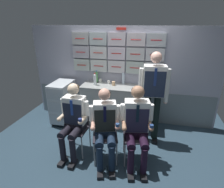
% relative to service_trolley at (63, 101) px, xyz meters
% --- Properties ---
extents(ground, '(4.80, 4.80, 0.04)m').
position_rel_service_trolley_xyz_m(ground, '(1.28, -0.92, -0.53)').
color(ground, '#263A48').
extents(galley_bulkhead, '(4.20, 0.14, 2.15)m').
position_rel_service_trolley_xyz_m(galley_bulkhead, '(1.27, 0.45, 0.59)').
color(galley_bulkhead, '#A4A5B9').
rests_on(galley_bulkhead, ground).
extents(galley_counter, '(1.53, 0.53, 0.93)m').
position_rel_service_trolley_xyz_m(galley_counter, '(1.22, 0.17, -0.05)').
color(galley_counter, '#9EA19F').
rests_on(galley_counter, ground).
extents(service_trolley, '(0.40, 0.65, 0.96)m').
position_rel_service_trolley_xyz_m(service_trolley, '(0.00, 0.00, 0.00)').
color(service_trolley, black).
rests_on(service_trolley, ground).
extents(folding_chair_left, '(0.42, 0.42, 0.87)m').
position_rel_service_trolley_xyz_m(folding_chair_left, '(0.73, -0.85, 0.03)').
color(folding_chair_left, '#A8AAAF').
rests_on(folding_chair_left, ground).
extents(crew_member_left, '(0.50, 0.62, 1.30)m').
position_rel_service_trolley_xyz_m(crew_member_left, '(0.73, -1.01, 0.21)').
color(crew_member_left, black).
rests_on(crew_member_left, ground).
extents(folding_chair_right, '(0.50, 0.50, 0.87)m').
position_rel_service_trolley_xyz_m(folding_chair_right, '(1.26, -0.94, 0.03)').
color(folding_chair_right, '#A8AAAF').
rests_on(folding_chair_right, ground).
extents(crew_member_right, '(0.52, 0.67, 1.29)m').
position_rel_service_trolley_xyz_m(crew_member_right, '(1.30, -1.09, 0.20)').
color(crew_member_right, black).
rests_on(crew_member_right, ground).
extents(folding_chair_by_counter, '(0.47, 0.47, 0.87)m').
position_rel_service_trolley_xyz_m(folding_chair_by_counter, '(1.76, -0.85, 0.03)').
color(folding_chair_by_counter, '#A8AAAF').
rests_on(folding_chair_by_counter, ground).
extents(crew_member_by_counter, '(0.54, 0.69, 1.34)m').
position_rel_service_trolley_xyz_m(crew_member_by_counter, '(1.79, -1.00, 0.24)').
color(crew_member_by_counter, black).
rests_on(crew_member_by_counter, ground).
extents(crew_member_standing, '(0.55, 0.30, 1.76)m').
position_rel_service_trolley_xyz_m(crew_member_standing, '(2.01, -0.31, 0.55)').
color(crew_member_standing, black).
rests_on(crew_member_standing, ground).
extents(water_bottle_tall, '(0.06, 0.06, 0.28)m').
position_rel_service_trolley_xyz_m(water_bottle_tall, '(1.34, 0.36, 0.54)').
color(water_bottle_tall, silver).
rests_on(water_bottle_tall, galley_counter).
extents(sparkling_bottle_green, '(0.07, 0.07, 0.27)m').
position_rel_service_trolley_xyz_m(sparkling_bottle_green, '(0.71, 0.36, 0.54)').
color(sparkling_bottle_green, '#51A259').
rests_on(sparkling_bottle_green, galley_counter).
extents(water_bottle_short, '(0.07, 0.07, 0.27)m').
position_rel_service_trolley_xyz_m(water_bottle_short, '(0.74, 0.15, 0.54)').
color(water_bottle_short, silver).
rests_on(water_bottle_short, galley_counter).
extents(coffee_cup_spare, '(0.07, 0.07, 0.08)m').
position_rel_service_trolley_xyz_m(coffee_cup_spare, '(0.81, 0.33, 0.46)').
color(coffee_cup_spare, silver).
rests_on(coffee_cup_spare, galley_counter).
extents(paper_cup_blue, '(0.06, 0.06, 0.08)m').
position_rel_service_trolley_xyz_m(paper_cup_blue, '(1.02, 0.29, 0.45)').
color(paper_cup_blue, white).
rests_on(paper_cup_blue, galley_counter).
extents(paper_cup_tan, '(0.07, 0.07, 0.09)m').
position_rel_service_trolley_xyz_m(paper_cup_tan, '(1.15, 0.20, 0.46)').
color(paper_cup_tan, tan).
rests_on(paper_cup_tan, galley_counter).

